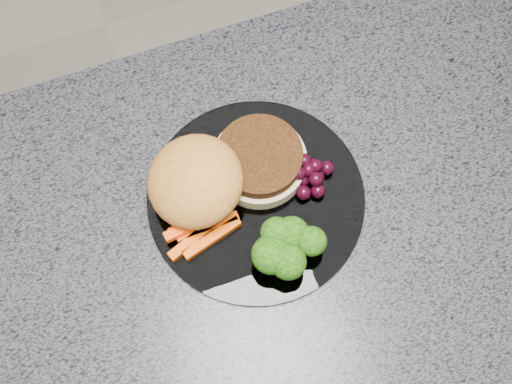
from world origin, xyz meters
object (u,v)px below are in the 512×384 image
Objects in this scene: island_cabinet at (207,339)px; plate at (256,199)px; grape_bunch at (308,175)px; burger at (219,175)px.

island_cabinet is 0.49m from plate.
grape_bunch is (0.07, 0.00, 0.02)m from plate.
burger is (-0.03, 0.03, 0.03)m from plate.
grape_bunch is at bearing 1.60° from plate.
burger is at bearing 137.37° from plate.
island_cabinet is 4.62× the size of plate.
burger is at bearing 163.36° from grape_bunch.
burger reaches higher than plate.
burger is (0.08, 0.09, 0.50)m from island_cabinet.
plate reaches higher than island_cabinet.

